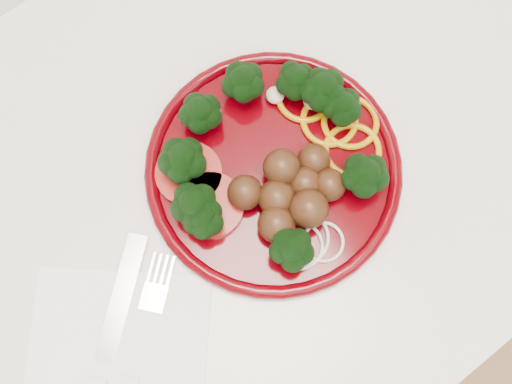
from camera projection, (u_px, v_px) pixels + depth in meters
counter at (143, 323)px, 1.07m from camera, size 2.40×0.60×0.90m
plate at (273, 165)px, 0.65m from camera, size 0.26×0.26×0.06m
napkin at (117, 361)px, 0.61m from camera, size 0.24×0.24×0.00m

